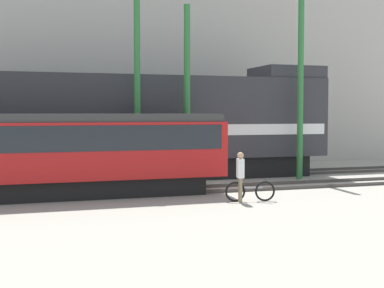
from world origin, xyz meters
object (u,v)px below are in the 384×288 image
Objects in this scene: utility_pole_left at (137,78)px; utility_pole_right at (300,84)px; bicycle at (250,191)px; freight_locomotive at (113,126)px; utility_pole_center at (187,95)px; person at (240,172)px; streetcar at (48,150)px.

utility_pole_right is (7.63, 0.00, -0.13)m from utility_pole_left.
utility_pole_right is at bearing 0.00° from utility_pole_left.
utility_pole_left reaches higher than bicycle.
utility_pole_center is at bearing -37.08° from freight_locomotive.
utility_pole_center is (-0.73, 5.07, 3.49)m from bicycle.
utility_pole_center reaches higher than person.
utility_pole_right reaches higher than utility_pole_center.
freight_locomotive is at bearing 107.51° from utility_pole_left.
utility_pole_left is at bearing 180.00° from utility_pole_right.
streetcar is 1.47× the size of utility_pole_right.
utility_pole_right is at bearing 47.00° from bicycle.
person is at bearing -170.83° from bicycle.
utility_pole_left is (-2.90, 5.07, 4.17)m from bicycle.
person is at bearing -134.95° from utility_pole_right.
bicycle is (3.58, -7.23, -2.13)m from freight_locomotive.
utility_pole_right is at bearing 45.05° from person.
utility_pole_right is (5.13, 5.14, 3.33)m from person.
utility_pole_right is (11.36, 2.16, 2.65)m from streetcar.
person is 5.85m from utility_pole_center.
freight_locomotive is at bearing 113.58° from person.
utility_pole_right is at bearing -14.54° from freight_locomotive.
utility_pole_center is (-0.33, 5.14, 2.79)m from person.
streetcar is at bearing -169.26° from utility_pole_right.
streetcar is 1.68× the size of utility_pole_center.
streetcar is at bearing -159.94° from utility_pole_center.
freight_locomotive is 8.79m from utility_pole_right.
utility_pole_left is 1.18× the size of utility_pole_center.
freight_locomotive is 3.82m from utility_pole_center.
bicycle is 7.18m from utility_pole_left.
bicycle is 8.02m from utility_pole_right.
freight_locomotive is 8.34m from bicycle.
utility_pole_right reaches higher than bicycle.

